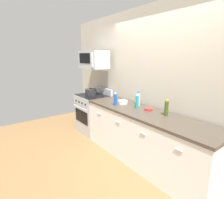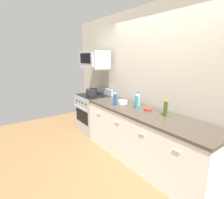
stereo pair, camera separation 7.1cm
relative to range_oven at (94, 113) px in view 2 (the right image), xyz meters
name	(u,v)px [view 2 (the right image)]	position (x,y,z in m)	size (l,w,h in m)	color
ground_plane	(141,161)	(1.65, 0.00, -0.47)	(6.78, 6.78, 0.00)	olive
back_wall	(161,84)	(1.65, 0.41, 0.88)	(5.65, 0.10, 2.70)	beige
counter_unit	(142,138)	(1.65, 0.00, -0.01)	(2.56, 0.66, 0.92)	white
range_oven	(94,113)	(0.00, 0.00, 0.00)	(0.76, 0.69, 1.07)	#B7BABF
microwave	(94,60)	(0.00, 0.04, 1.28)	(0.74, 0.44, 0.40)	#B7BABF
bottle_soda_blue	(115,99)	(1.03, -0.12, 0.57)	(0.06, 0.06, 0.24)	#1E4CA5
bottle_olive_oil	(166,108)	(1.99, 0.13, 0.57)	(0.06, 0.06, 0.26)	#385114
bottle_dish_soap	(137,102)	(1.43, 0.06, 0.57)	(0.06, 0.06, 0.25)	teal
bottle_water_clear	(138,99)	(1.32, 0.20, 0.58)	(0.06, 0.06, 0.27)	silver
bowl_red_small	(148,109)	(1.64, 0.13, 0.47)	(0.13, 0.13, 0.04)	#B72D28
bowl_white_ceramic	(123,102)	(1.03, 0.07, 0.48)	(0.19, 0.19, 0.06)	white
stockpot	(91,92)	(0.00, -0.05, 0.53)	(0.26, 0.26, 0.19)	#262628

